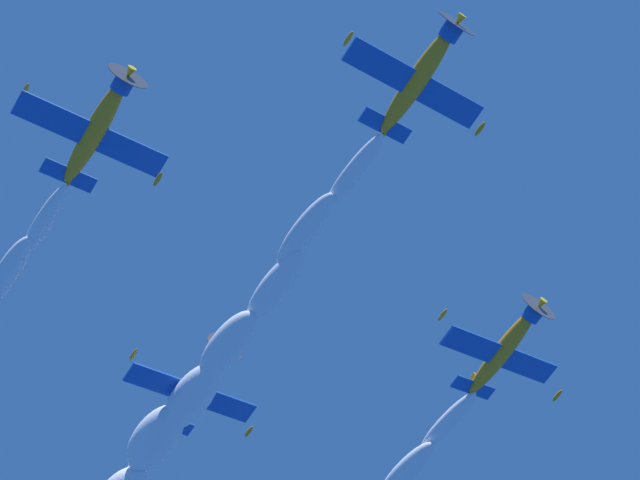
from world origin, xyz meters
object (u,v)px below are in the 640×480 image
object	(u,v)px
airplane_left_wingman	(505,349)
airplane_right_wingman	(97,128)
airplane_lead	(420,76)
airplane_slot_tail	(196,387)

from	to	relation	value
airplane_left_wingman	airplane_right_wingman	distance (m)	28.76
airplane_lead	airplane_left_wingman	bearing A→B (deg)	-147.55
airplane_lead	airplane_left_wingman	size ratio (longest dim) A/B	1.01
airplane_slot_tail	airplane_left_wingman	bearing A→B (deg)	133.55
airplane_lead	airplane_slot_tail	xyz separation A→B (m)	(-2.57, -24.68, -0.58)
airplane_lead	airplane_slot_tail	distance (m)	24.82
airplane_slot_tail	airplane_right_wingman	bearing A→B (deg)	36.67
airplane_left_wingman	airplane_slot_tail	size ratio (longest dim) A/B	0.99
airplane_lead	airplane_left_wingman	xyz separation A→B (m)	(-16.23, -10.32, -0.08)
airplane_right_wingman	airplane_slot_tail	size ratio (longest dim) A/B	1.00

